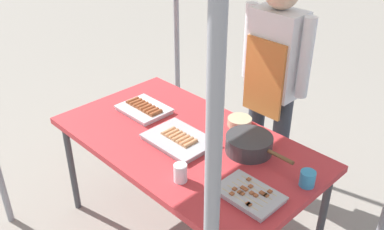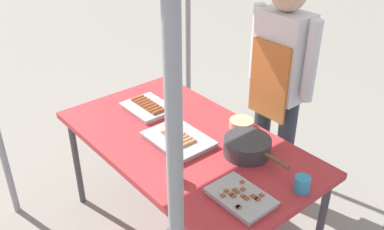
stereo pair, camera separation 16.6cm
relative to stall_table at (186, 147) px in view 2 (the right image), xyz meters
The scene contains 9 objects.
stall_table is the anchor object (origin of this frame).
tray_grilled_sausages 0.45m from the stall_table, behind, with size 0.32×0.25×0.05m.
tray_meat_skewers 0.60m from the stall_table, 12.76° to the right, with size 0.31×0.21×0.04m.
tray_pork_links 0.09m from the stall_table, 99.36° to the right, with size 0.39×0.29×0.05m.
cooking_wok 0.39m from the stall_table, 27.45° to the left, with size 0.43×0.27×0.10m.
condiment_bowl 0.38m from the stall_table, 72.82° to the left, with size 0.15×0.15×0.05m, color #BFB28C.
drink_cup_near_edge 0.75m from the stall_table, 11.48° to the left, with size 0.08×0.08×0.08m, color #338CBF.
drink_cup_by_wok 0.40m from the stall_table, 47.74° to the right, with size 0.07×0.07×0.10m, color white.
vendor_woman 0.80m from the stall_table, 85.65° to the left, with size 0.52×0.23×1.61m.
Camera 2 is at (1.66, -1.33, 2.14)m, focal length 40.09 mm.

